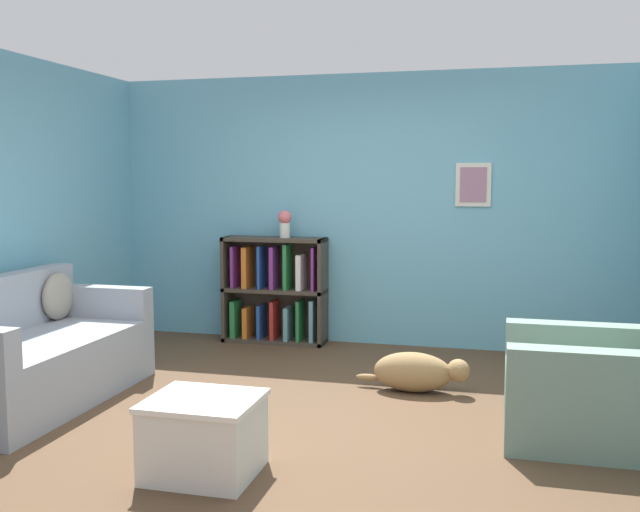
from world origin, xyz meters
TOP-DOWN VIEW (x-y plane):
  - ground_plane at (0.00, 0.00)m, footprint 14.00×14.00m
  - wall_back at (0.00, 2.25)m, footprint 5.60×0.13m
  - couch at (-1.99, -0.21)m, footprint 0.90×1.81m
  - bookshelf at (-0.88, 2.05)m, footprint 1.02×0.30m
  - recliner_chair at (1.92, 0.03)m, footprint 1.07×0.95m
  - coffee_table at (-0.27, -1.09)m, footprint 0.59×0.53m
  - dog at (0.67, 0.72)m, footprint 0.87×0.27m
  - vase at (-0.77, 2.03)m, footprint 0.13×0.13m

SIDE VIEW (x-z plane):
  - ground_plane at x=0.00m, z-range 0.00..0.00m
  - dog at x=0.67m, z-range 0.00..0.30m
  - coffee_table at x=-0.27m, z-range 0.01..0.44m
  - recliner_chair at x=1.92m, z-range -0.15..0.80m
  - couch at x=-1.99m, z-range -0.12..0.78m
  - bookshelf at x=-0.88m, z-range -0.02..1.02m
  - vase at x=-0.77m, z-range 1.05..1.32m
  - wall_back at x=0.00m, z-range 0.00..2.60m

